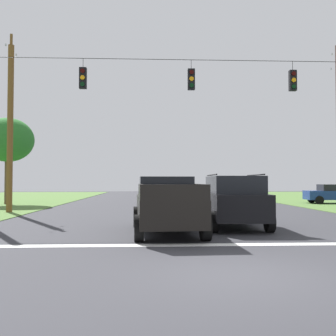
{
  "coord_description": "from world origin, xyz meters",
  "views": [
    {
      "loc": [
        -1.78,
        -7.48,
        1.8
      ],
      "look_at": [
        -0.84,
        13.49,
        2.49
      ],
      "focal_mm": 41.74,
      "sensor_mm": 36.0,
      "label": 1
    }
  ],
  "objects_px": {
    "overhead_signal_span": "(192,127)",
    "utility_pole_near_left": "(10,126)",
    "pickup_truck": "(167,205)",
    "distant_car_oncoming": "(333,194)",
    "tree_roadside_far_right": "(8,140)",
    "suv_black": "(233,200)"
  },
  "relations": [
    {
      "from": "overhead_signal_span",
      "to": "utility_pole_near_left",
      "type": "relative_size",
      "value": 1.87
    },
    {
      "from": "overhead_signal_span",
      "to": "distant_car_oncoming",
      "type": "xyz_separation_m",
      "value": [
        12.55,
        12.67,
        -3.47
      ]
    },
    {
      "from": "distant_car_oncoming",
      "to": "tree_roadside_far_right",
      "type": "xyz_separation_m",
      "value": [
        -25.4,
        0.11,
        4.12
      ]
    },
    {
      "from": "overhead_signal_span",
      "to": "tree_roadside_far_right",
      "type": "xyz_separation_m",
      "value": [
        -12.85,
        12.78,
        0.65
      ]
    },
    {
      "from": "pickup_truck",
      "to": "suv_black",
      "type": "bearing_deg",
      "value": 29.53
    },
    {
      "from": "overhead_signal_span",
      "to": "tree_roadside_far_right",
      "type": "bearing_deg",
      "value": 135.16
    },
    {
      "from": "distant_car_oncoming",
      "to": "tree_roadside_far_right",
      "type": "height_order",
      "value": "tree_roadside_far_right"
    },
    {
      "from": "pickup_truck",
      "to": "distant_car_oncoming",
      "type": "bearing_deg",
      "value": 50.14
    },
    {
      "from": "pickup_truck",
      "to": "overhead_signal_span",
      "type": "bearing_deg",
      "value": 71.39
    },
    {
      "from": "utility_pole_near_left",
      "to": "tree_roadside_far_right",
      "type": "distance_m",
      "value": 8.4
    },
    {
      "from": "utility_pole_near_left",
      "to": "overhead_signal_span",
      "type": "bearing_deg",
      "value": -26.42
    },
    {
      "from": "pickup_truck",
      "to": "distant_car_oncoming",
      "type": "xyz_separation_m",
      "value": [
        13.88,
        16.63,
        -0.18
      ]
    },
    {
      "from": "suv_black",
      "to": "distant_car_oncoming",
      "type": "relative_size",
      "value": 1.1
    },
    {
      "from": "suv_black",
      "to": "tree_roadside_far_right",
      "type": "bearing_deg",
      "value": 132.94
    },
    {
      "from": "overhead_signal_span",
      "to": "pickup_truck",
      "type": "height_order",
      "value": "overhead_signal_span"
    },
    {
      "from": "pickup_truck",
      "to": "tree_roadside_far_right",
      "type": "height_order",
      "value": "tree_roadside_far_right"
    },
    {
      "from": "distant_car_oncoming",
      "to": "overhead_signal_span",
      "type": "bearing_deg",
      "value": -134.73
    },
    {
      "from": "suv_black",
      "to": "distant_car_oncoming",
      "type": "height_order",
      "value": "suv_black"
    },
    {
      "from": "overhead_signal_span",
      "to": "utility_pole_near_left",
      "type": "distance_m",
      "value": 11.06
    },
    {
      "from": "suv_black",
      "to": "tree_roadside_far_right",
      "type": "distance_m",
      "value": 21.16
    },
    {
      "from": "distant_car_oncoming",
      "to": "utility_pole_near_left",
      "type": "xyz_separation_m",
      "value": [
        -22.44,
        -7.75,
        4.13
      ]
    },
    {
      "from": "pickup_truck",
      "to": "distant_car_oncoming",
      "type": "height_order",
      "value": "pickup_truck"
    }
  ]
}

